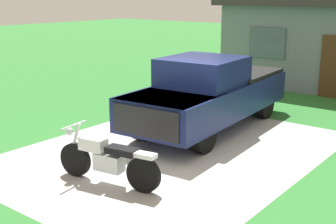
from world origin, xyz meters
TOP-DOWN VIEW (x-y plane):
  - ground_plane at (0.00, 0.00)m, footprint 80.00×80.00m
  - driveway_pad at (0.00, 0.00)m, footprint 5.76×7.71m
  - motorcycle at (0.12, -2.14)m, footprint 2.20×0.72m
  - pickup_truck at (-0.40, 2.14)m, footprint 2.41×5.75m

SIDE VIEW (x-z plane):
  - ground_plane at x=0.00m, z-range 0.00..0.00m
  - driveway_pad at x=0.00m, z-range 0.00..0.01m
  - motorcycle at x=0.12m, z-range -0.07..1.02m
  - pickup_truck at x=-0.40m, z-range 0.00..1.90m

